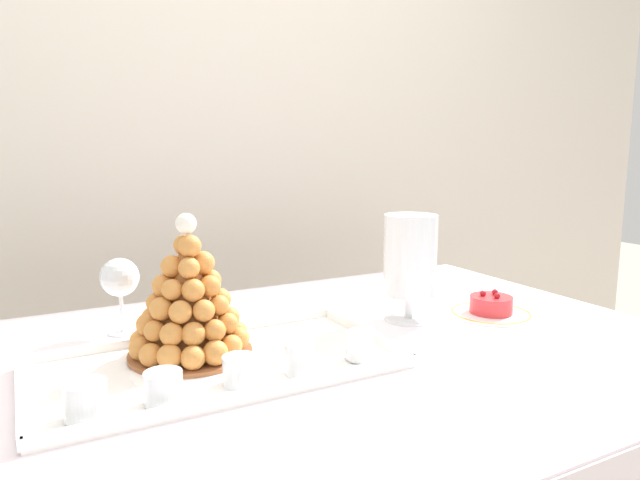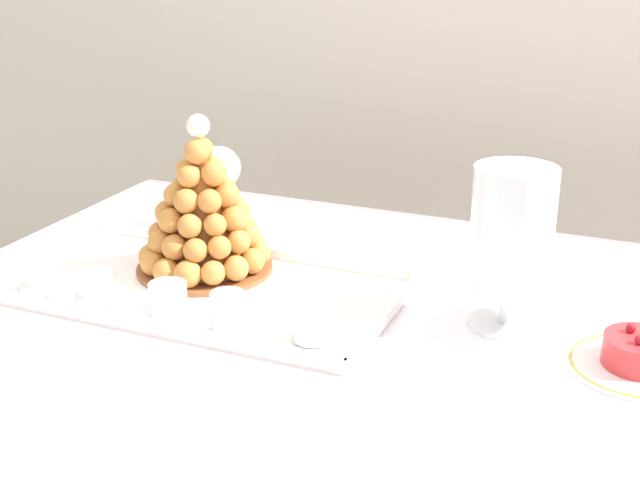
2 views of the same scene
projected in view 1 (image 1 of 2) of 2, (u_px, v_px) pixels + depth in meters
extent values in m
cube|color=silver|center=(188.00, 126.00, 2.00)|extent=(4.80, 0.10, 2.50)
cylinder|color=brown|center=(438.00, 395.00, 1.85)|extent=(0.04, 0.04, 0.77)
cube|color=brown|center=(345.00, 351.00, 1.14)|extent=(1.32, 0.96, 0.02)
cube|color=white|center=(345.00, 346.00, 1.14)|extent=(1.38, 1.02, 0.00)
cube|color=white|center=(252.00, 338.00, 1.60)|extent=(1.38, 0.01, 0.28)
cube|color=white|center=(574.00, 354.00, 1.48)|extent=(0.01, 1.02, 0.28)
cube|color=white|center=(217.00, 366.00, 1.02)|extent=(0.63, 0.32, 0.01)
cube|color=white|center=(250.00, 394.00, 0.87)|extent=(0.63, 0.01, 0.02)
cube|color=white|center=(192.00, 334.00, 1.15)|extent=(0.63, 0.01, 0.02)
cube|color=white|center=(18.00, 396.00, 0.87)|extent=(0.01, 0.32, 0.02)
cube|color=white|center=(366.00, 333.00, 1.16)|extent=(0.01, 0.32, 0.02)
cylinder|color=white|center=(217.00, 364.00, 1.02)|extent=(0.30, 0.30, 0.00)
cylinder|color=brown|center=(191.00, 353.00, 1.06)|extent=(0.23, 0.23, 0.01)
cone|color=#B46C31|center=(189.00, 295.00, 1.04)|extent=(0.15, 0.15, 0.21)
sphere|color=#D0833A|center=(236.00, 332.00, 1.09)|extent=(0.04, 0.04, 0.04)
sphere|color=#D78B40|center=(225.00, 327.00, 1.12)|extent=(0.04, 0.04, 0.04)
sphere|color=#D2853C|center=(208.00, 325.00, 1.14)|extent=(0.04, 0.04, 0.04)
sphere|color=#D1833A|center=(188.00, 326.00, 1.14)|extent=(0.04, 0.04, 0.04)
sphere|color=#D3873D|center=(168.00, 328.00, 1.12)|extent=(0.04, 0.04, 0.04)
sphere|color=#D5883D|center=(152.00, 334.00, 1.09)|extent=(0.04, 0.04, 0.04)
sphere|color=#D78B40|center=(142.00, 341.00, 1.05)|extent=(0.04, 0.04, 0.04)
sphere|color=#D2853B|center=(141.00, 349.00, 1.01)|extent=(0.04, 0.04, 0.04)
sphere|color=#D3863C|center=(151.00, 355.00, 0.98)|extent=(0.04, 0.04, 0.04)
sphere|color=#D4873D|center=(170.00, 356.00, 0.97)|extent=(0.04, 0.04, 0.04)
sphere|color=#D4873D|center=(193.00, 358.00, 0.97)|extent=(0.04, 0.04, 0.04)
sphere|color=#D4873D|center=(215.00, 353.00, 0.99)|extent=(0.04, 0.04, 0.04)
sphere|color=#D78B40|center=(232.00, 346.00, 1.02)|extent=(0.04, 0.04, 0.04)
sphere|color=#D78B40|center=(239.00, 338.00, 1.06)|extent=(0.04, 0.04, 0.04)
sphere|color=#D68A3F|center=(221.00, 313.00, 1.10)|extent=(0.04, 0.04, 0.04)
sphere|color=#D4883D|center=(206.00, 311.00, 1.12)|extent=(0.04, 0.04, 0.04)
sphere|color=#D6893E|center=(186.00, 311.00, 1.12)|extent=(0.04, 0.04, 0.04)
sphere|color=#D1843B|center=(167.00, 313.00, 1.10)|extent=(0.04, 0.04, 0.04)
sphere|color=#D5883E|center=(153.00, 318.00, 1.06)|extent=(0.04, 0.04, 0.04)
sphere|color=#D4883D|center=(148.00, 325.00, 1.02)|extent=(0.04, 0.04, 0.04)
sphere|color=#D2853B|center=(155.00, 331.00, 0.99)|extent=(0.04, 0.04, 0.04)
sphere|color=#D3863C|center=(172.00, 334.00, 0.98)|extent=(0.04, 0.04, 0.04)
sphere|color=#D3863C|center=(194.00, 335.00, 0.98)|extent=(0.04, 0.04, 0.04)
sphere|color=#D2853C|center=(215.00, 330.00, 1.00)|extent=(0.04, 0.04, 0.04)
sphere|color=#D3853C|center=(227.00, 323.00, 1.03)|extent=(0.04, 0.04, 0.04)
sphere|color=#D68A3F|center=(230.00, 317.00, 1.07)|extent=(0.04, 0.04, 0.04)
sphere|color=#D5883E|center=(207.00, 295.00, 1.10)|extent=(0.04, 0.04, 0.04)
sphere|color=#D2853C|center=(186.00, 295.00, 1.10)|extent=(0.04, 0.04, 0.04)
sphere|color=#D3853C|center=(166.00, 297.00, 1.07)|extent=(0.04, 0.04, 0.04)
sphere|color=#D2853B|center=(156.00, 303.00, 1.03)|extent=(0.04, 0.04, 0.04)
sphere|color=#D4873D|center=(161.00, 309.00, 1.00)|extent=(0.04, 0.04, 0.04)
sphere|color=#D68A3F|center=(180.00, 312.00, 0.98)|extent=(0.04, 0.04, 0.04)
sphere|color=#D6893E|center=(204.00, 311.00, 1.00)|extent=(0.04, 0.04, 0.04)
sphere|color=#D6893E|center=(219.00, 305.00, 1.03)|extent=(0.04, 0.04, 0.04)
sphere|color=#D4873D|center=(220.00, 300.00, 1.07)|extent=(0.04, 0.04, 0.04)
sphere|color=#D4883D|center=(194.00, 279.00, 1.08)|extent=(0.04, 0.04, 0.04)
sphere|color=#D78B3F|center=(174.00, 281.00, 1.06)|extent=(0.04, 0.04, 0.04)
sphere|color=#D5893E|center=(164.00, 286.00, 1.03)|extent=(0.04, 0.04, 0.04)
sphere|color=#D4873D|center=(172.00, 290.00, 1.00)|extent=(0.04, 0.04, 0.04)
sphere|color=#D1843B|center=(193.00, 290.00, 1.00)|extent=(0.04, 0.04, 0.04)
sphere|color=#D1843B|center=(210.00, 286.00, 1.03)|extent=(0.04, 0.04, 0.04)
sphere|color=#D1833A|center=(210.00, 280.00, 1.06)|extent=(0.04, 0.04, 0.04)
sphere|color=#D5883E|center=(186.00, 263.00, 1.06)|extent=(0.04, 0.04, 0.04)
sphere|color=#D2853B|center=(172.00, 266.00, 1.02)|extent=(0.04, 0.04, 0.04)
sphere|color=#D68A3F|center=(189.00, 268.00, 1.00)|extent=(0.04, 0.04, 0.04)
sphere|color=#D5893E|center=(203.00, 263.00, 1.04)|extent=(0.04, 0.04, 0.04)
sphere|color=#D2853B|center=(184.00, 245.00, 1.03)|extent=(0.04, 0.04, 0.04)
sphere|color=#D3863C|center=(190.00, 246.00, 1.01)|extent=(0.04, 0.04, 0.04)
sphere|color=white|center=(186.00, 223.00, 1.02)|extent=(0.04, 0.04, 0.04)
cylinder|color=silver|center=(86.00, 400.00, 0.81)|extent=(0.06, 0.06, 0.05)
cylinder|color=#F4EAC6|center=(86.00, 410.00, 0.81)|extent=(0.05, 0.05, 0.02)
cylinder|color=white|center=(85.00, 397.00, 0.81)|extent=(0.05, 0.05, 0.02)
sphere|color=brown|center=(81.00, 388.00, 0.81)|extent=(0.02, 0.02, 0.02)
cylinder|color=silver|center=(163.00, 387.00, 0.86)|extent=(0.06, 0.06, 0.05)
cylinder|color=brown|center=(164.00, 396.00, 0.86)|extent=(0.05, 0.05, 0.02)
cylinder|color=#8C603D|center=(163.00, 385.00, 0.86)|extent=(0.05, 0.05, 0.01)
sphere|color=brown|center=(161.00, 379.00, 0.85)|extent=(0.02, 0.02, 0.02)
cylinder|color=silver|center=(240.00, 370.00, 0.93)|extent=(0.06, 0.06, 0.05)
cylinder|color=gold|center=(240.00, 378.00, 0.93)|extent=(0.05, 0.05, 0.02)
cylinder|color=#EAC166|center=(240.00, 368.00, 0.92)|extent=(0.05, 0.05, 0.01)
sphere|color=brown|center=(240.00, 360.00, 0.93)|extent=(0.02, 0.02, 0.02)
cylinder|color=silver|center=(299.00, 359.00, 0.97)|extent=(0.05, 0.05, 0.05)
cylinder|color=gold|center=(299.00, 367.00, 0.97)|extent=(0.05, 0.05, 0.02)
cylinder|color=#EAC166|center=(299.00, 356.00, 0.97)|extent=(0.05, 0.05, 0.02)
sphere|color=brown|center=(295.00, 350.00, 0.97)|extent=(0.01, 0.01, 0.01)
cylinder|color=silver|center=(360.00, 345.00, 1.04)|extent=(0.05, 0.05, 0.05)
cylinder|color=gold|center=(360.00, 353.00, 1.04)|extent=(0.05, 0.05, 0.02)
cylinder|color=#EAC166|center=(360.00, 343.00, 1.04)|extent=(0.05, 0.05, 0.02)
sphere|color=brown|center=(358.00, 337.00, 1.03)|extent=(0.01, 0.01, 0.01)
cylinder|color=white|center=(409.00, 318.00, 1.30)|extent=(0.11, 0.11, 0.01)
cylinder|color=white|center=(409.00, 306.00, 1.29)|extent=(0.02, 0.02, 0.05)
cylinder|color=white|center=(410.00, 255.00, 1.27)|extent=(0.12, 0.12, 0.18)
cylinder|color=brown|center=(417.00, 286.00, 1.30)|extent=(0.05, 0.04, 0.05)
cylinder|color=#D199D8|center=(404.00, 284.00, 1.31)|extent=(0.05, 0.05, 0.04)
cylinder|color=yellow|center=(400.00, 289.00, 1.27)|extent=(0.04, 0.04, 0.04)
cylinder|color=#F9A54C|center=(417.00, 290.00, 1.26)|extent=(0.05, 0.05, 0.04)
cylinder|color=yellow|center=(414.00, 277.00, 1.30)|extent=(0.06, 0.05, 0.05)
cylinder|color=pink|center=(397.00, 280.00, 1.27)|extent=(0.05, 0.05, 0.05)
cylinder|color=yellow|center=(414.00, 280.00, 1.27)|extent=(0.05, 0.05, 0.05)
cylinder|color=#72B2E0|center=(408.00, 269.00, 1.30)|extent=(0.04, 0.04, 0.03)
cylinder|color=#72B2E0|center=(401.00, 272.00, 1.27)|extent=(0.05, 0.04, 0.05)
cylinder|color=brown|center=(420.00, 273.00, 1.26)|extent=(0.05, 0.04, 0.04)
cylinder|color=pink|center=(401.00, 262.00, 1.29)|extent=(0.05, 0.04, 0.04)
cylinder|color=#72B2E0|center=(412.00, 266.00, 1.24)|extent=(0.05, 0.05, 0.03)
cylinder|color=#72B2E0|center=(419.00, 263.00, 1.28)|extent=(0.05, 0.04, 0.04)
cylinder|color=#D199D8|center=(399.00, 254.00, 1.28)|extent=(0.06, 0.04, 0.06)
cylinder|color=brown|center=(413.00, 256.00, 1.26)|extent=(0.05, 0.04, 0.05)
cylinder|color=pink|center=(415.00, 253.00, 1.29)|extent=(0.06, 0.05, 0.05)
cylinder|color=#72B2E0|center=(402.00, 247.00, 1.26)|extent=(0.05, 0.04, 0.05)
cylinder|color=yellow|center=(418.00, 248.00, 1.25)|extent=(0.05, 0.04, 0.04)
cylinder|color=#E54C47|center=(411.00, 245.00, 1.28)|extent=(0.06, 0.04, 0.06)
cylinder|color=brown|center=(405.00, 240.00, 1.25)|extent=(0.05, 0.05, 0.04)
cylinder|color=#72B2E0|center=(420.00, 239.00, 1.26)|extent=(0.04, 0.04, 0.04)
cylinder|color=#9ED860|center=(412.00, 237.00, 1.28)|extent=(0.05, 0.04, 0.05)
cylinder|color=#72B2E0|center=(403.00, 238.00, 1.27)|extent=(0.05, 0.05, 0.04)
cylinder|color=pink|center=(411.00, 232.00, 1.24)|extent=(0.04, 0.04, 0.02)
cylinder|color=#72B2E0|center=(424.00, 230.00, 1.26)|extent=(0.05, 0.04, 0.05)
cylinder|color=yellow|center=(410.00, 228.00, 1.28)|extent=(0.04, 0.04, 0.03)
cylinder|color=brown|center=(405.00, 230.00, 1.27)|extent=(0.05, 0.04, 0.05)
cylinder|color=white|center=(491.00, 314.00, 1.33)|extent=(0.19, 0.19, 0.01)
torus|color=gold|center=(491.00, 313.00, 1.33)|extent=(0.18, 0.18, 0.00)
cylinder|color=red|center=(491.00, 304.00, 1.33)|extent=(0.10, 0.10, 0.04)
sphere|color=#A51923|center=(495.00, 292.00, 1.34)|extent=(0.01, 0.01, 0.01)
sphere|color=#A51923|center=(483.00, 293.00, 1.33)|extent=(0.01, 0.01, 0.01)
sphere|color=#A51923|center=(497.00, 296.00, 1.30)|extent=(0.01, 0.01, 0.01)
cylinder|color=silver|center=(123.00, 332.00, 1.20)|extent=(0.06, 0.06, 0.00)
cylinder|color=silver|center=(122.00, 313.00, 1.20)|extent=(0.01, 0.01, 0.08)
sphere|color=silver|center=(120.00, 277.00, 1.18)|extent=(0.08, 0.08, 0.08)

